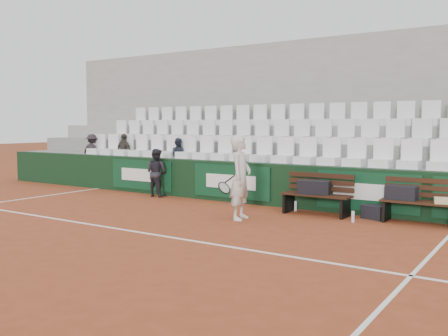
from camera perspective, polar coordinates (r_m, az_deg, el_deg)
ground at (r=9.36m, az=-11.01°, el=-7.02°), size 80.00×80.00×0.00m
court_baseline at (r=9.36m, az=-11.01°, el=-7.00°), size 18.00×0.06×0.01m
court_sideline_right at (r=5.11m, az=15.32°, el=-17.37°), size 0.06×20.00×0.01m
back_barrier at (r=12.37m, az=2.25°, el=-1.66°), size 18.00×0.34×1.00m
grandstand_tier_front at (r=12.94m, az=3.45°, el=-1.37°), size 18.00×0.95×1.00m
grandstand_tier_mid at (r=13.75m, az=5.44°, el=-0.07°), size 18.00×0.95×1.45m
grandstand_tier_back at (r=14.57m, az=7.20°, el=1.08°), size 18.00×0.95×1.90m
grandstand_rear_wall at (r=15.11m, az=8.31°, el=5.95°), size 18.00×0.30×4.40m
seat_row_front at (r=12.73m, az=3.07°, el=2.20°), size 11.90×0.44×0.63m
seat_row_mid at (r=13.54m, az=5.12°, el=4.26°), size 11.90×0.44×0.63m
seat_row_back at (r=14.39m, az=6.95°, el=6.08°), size 11.90×0.44×0.63m
bench_left at (r=10.90m, az=10.47°, el=-4.11°), size 1.50×0.56×0.45m
bench_right at (r=10.44m, az=21.54°, el=-4.78°), size 1.50×0.56×0.45m
sports_bag_left at (r=10.86m, az=10.25°, el=-2.18°), size 0.71×0.40×0.29m
sports_bag_right at (r=10.48m, az=19.60°, el=-2.68°), size 0.61×0.31×0.28m
towel at (r=10.28m, az=23.97°, el=-3.44°), size 0.44×0.36×0.11m
sports_bag_ground at (r=10.71m, az=16.78°, el=-4.85°), size 0.53×0.41×0.28m
water_bottle_near at (r=11.30m, az=8.18°, el=-4.32°), size 0.06×0.06×0.23m
water_bottle_far at (r=10.24m, az=14.53°, el=-5.41°), size 0.06×0.06×0.23m
tennis_player at (r=10.13m, az=1.89°, el=-1.09°), size 0.76×0.70×1.72m
ball_kid at (r=13.53m, az=-7.73°, el=-0.52°), size 0.63×0.49×1.29m
spectator_a at (r=16.58m, az=-14.88°, el=3.46°), size 0.75×0.51×1.08m
spectator_b at (r=15.54m, az=-11.38°, el=3.49°), size 0.67×0.32×1.10m
spectator_c at (r=14.14m, az=-5.34°, el=3.22°), size 0.59×0.53×1.00m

